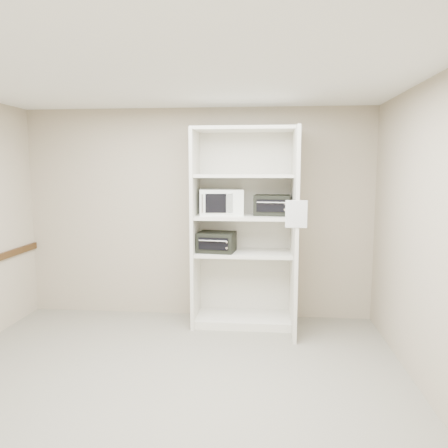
# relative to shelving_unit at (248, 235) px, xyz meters

# --- Properties ---
(floor) EXTENTS (4.50, 4.00, 0.01)m
(floor) POSITION_rel_shelving_unit_xyz_m (-0.67, -1.70, -1.13)
(floor) COLOR slate
(floor) RESTS_ON ground
(ceiling) EXTENTS (4.50, 4.00, 0.01)m
(ceiling) POSITION_rel_shelving_unit_xyz_m (-0.67, -1.70, 1.57)
(ceiling) COLOR white
(wall_back) EXTENTS (4.50, 0.02, 2.70)m
(wall_back) POSITION_rel_shelving_unit_xyz_m (-0.67, 0.30, 0.22)
(wall_back) COLOR tan
(wall_back) RESTS_ON ground
(wall_front) EXTENTS (4.50, 0.02, 2.70)m
(wall_front) POSITION_rel_shelving_unit_xyz_m (-0.67, -3.70, 0.22)
(wall_front) COLOR tan
(wall_front) RESTS_ON ground
(wall_right) EXTENTS (0.02, 4.00, 2.70)m
(wall_right) POSITION_rel_shelving_unit_xyz_m (1.58, -1.70, 0.22)
(wall_right) COLOR tan
(wall_right) RESTS_ON ground
(shelving_unit) EXTENTS (1.24, 0.92, 2.42)m
(shelving_unit) POSITION_rel_shelving_unit_xyz_m (0.00, 0.00, 0.00)
(shelving_unit) COLOR beige
(shelving_unit) RESTS_ON floor
(microwave) EXTENTS (0.57, 0.46, 0.31)m
(microwave) POSITION_rel_shelving_unit_xyz_m (-0.33, 0.04, 0.40)
(microwave) COLOR white
(microwave) RESTS_ON shelving_unit
(toaster_oven_upper) EXTENTS (0.45, 0.36, 0.25)m
(toaster_oven_upper) POSITION_rel_shelving_unit_xyz_m (0.30, 0.04, 0.36)
(toaster_oven_upper) COLOR black
(toaster_oven_upper) RESTS_ON shelving_unit
(toaster_oven_lower) EXTENTS (0.48, 0.39, 0.24)m
(toaster_oven_lower) POSITION_rel_shelving_unit_xyz_m (-0.38, -0.05, -0.09)
(toaster_oven_lower) COLOR black
(toaster_oven_lower) RESTS_ON shelving_unit
(paper_sign) EXTENTS (0.23, 0.02, 0.29)m
(paper_sign) POSITION_rel_shelving_unit_xyz_m (0.54, -0.63, 0.32)
(paper_sign) COLOR white
(paper_sign) RESTS_ON shelving_unit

